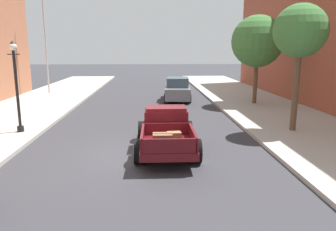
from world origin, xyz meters
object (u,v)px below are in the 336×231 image
Objects in this scene: hotrod_truck_maroon at (166,129)px; street_tree_second at (257,41)px; street_tree_nearest at (300,32)px; car_background_grey at (177,90)px; flagpole at (47,21)px; street_lamp_near at (16,80)px.

hotrod_truck_maroon is 0.88× the size of street_tree_second.
street_tree_nearest is 0.95× the size of street_tree_second.
street_tree_second reaches higher than street_tree_nearest.
flagpole is at bearing 161.44° from car_background_grey.
street_tree_nearest is 7.26m from street_tree_second.
street_lamp_near is at bearing 178.30° from street_tree_nearest.
street_tree_second is at bearing -26.91° from car_background_grey.
street_tree_nearest is (14.27, -13.07, -1.42)m from flagpole.
car_background_grey is at bearing 113.87° from street_tree_nearest.
car_background_grey reaches higher than hotrod_truck_maroon.
car_background_grey is 0.78× the size of street_tree_second.
street_tree_second is (0.59, 7.24, -0.22)m from street_tree_nearest.
street_tree_second reaches higher than car_background_grey.
street_tree_nearest reaches higher than car_background_grey.
hotrod_truck_maroon is 17.99m from flagpole.
flagpole is at bearing 100.67° from street_lamp_near.
hotrod_truck_maroon is 1.12× the size of car_background_grey.
street_lamp_near is at bearing -79.33° from flagpole.
street_tree_nearest reaches higher than street_lamp_near.
car_background_grey is 1.15× the size of street_lamp_near.
car_background_grey is at bearing 51.06° from street_lamp_near.
street_tree_second is at bearing 85.36° from street_tree_nearest.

